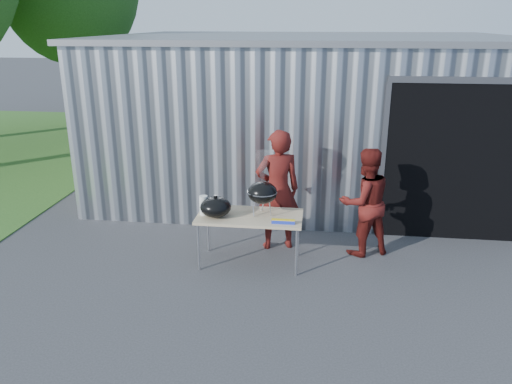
# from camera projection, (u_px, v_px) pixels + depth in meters

# --- Properties ---
(ground) EXTENTS (80.00, 80.00, 0.00)m
(ground) POSITION_uv_depth(u_px,v_px,m) (239.00, 275.00, 7.00)
(ground) COLOR #343436
(building) EXTENTS (8.20, 6.20, 3.10)m
(building) POSITION_uv_depth(u_px,v_px,m) (314.00, 111.00, 10.70)
(building) COLOR silver
(building) RESTS_ON ground
(folding_table) EXTENTS (1.50, 0.75, 0.75)m
(folding_table) POSITION_uv_depth(u_px,v_px,m) (250.00, 218.00, 7.14)
(folding_table) COLOR tan
(folding_table) RESTS_ON ground
(kettle_grill) EXTENTS (0.43, 0.43, 0.93)m
(kettle_grill) POSITION_uv_depth(u_px,v_px,m) (262.00, 187.00, 7.01)
(kettle_grill) COLOR black
(kettle_grill) RESTS_ON folding_table
(grill_lid) EXTENTS (0.44, 0.44, 0.32)m
(grill_lid) POSITION_uv_depth(u_px,v_px,m) (216.00, 207.00, 7.04)
(grill_lid) COLOR black
(grill_lid) RESTS_ON folding_table
(paper_towels) EXTENTS (0.12, 0.12, 0.28)m
(paper_towels) POSITION_uv_depth(u_px,v_px,m) (204.00, 205.00, 7.11)
(paper_towels) COLOR white
(paper_towels) RESTS_ON folding_table
(white_tub) EXTENTS (0.20, 0.15, 0.10)m
(white_tub) POSITION_uv_depth(u_px,v_px,m) (215.00, 206.00, 7.35)
(white_tub) COLOR white
(white_tub) RESTS_ON folding_table
(foil_box) EXTENTS (0.32, 0.05, 0.06)m
(foil_box) POSITION_uv_depth(u_px,v_px,m) (283.00, 222.00, 6.82)
(foil_box) COLOR #1C30B8
(foil_box) RESTS_ON folding_table
(person_cook) EXTENTS (0.79, 0.64, 1.88)m
(person_cook) POSITION_uv_depth(u_px,v_px,m) (278.00, 190.00, 7.59)
(person_cook) COLOR #561511
(person_cook) RESTS_ON ground
(person_bystander) EXTENTS (0.99, 0.89, 1.65)m
(person_bystander) POSITION_uv_depth(u_px,v_px,m) (365.00, 202.00, 7.42)
(person_bystander) COLOR #561511
(person_bystander) RESTS_ON ground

